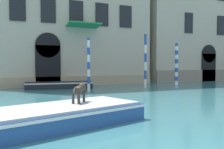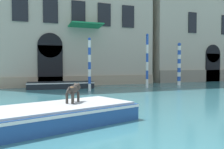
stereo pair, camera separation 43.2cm
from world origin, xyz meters
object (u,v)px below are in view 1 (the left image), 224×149
(boat_moored_near_palazzo, at_px, (59,85))
(mooring_pole_3, at_px, (89,64))
(dog_on_deck, at_px, (79,90))
(mooring_pole_1, at_px, (145,61))
(boat_foreground, at_px, (31,119))
(mooring_pole_0, at_px, (176,64))

(boat_moored_near_palazzo, xyz_separation_m, mooring_pole_3, (1.45, -2.58, 1.56))
(dog_on_deck, relative_size, mooring_pole_1, 0.19)
(boat_foreground, height_order, mooring_pole_3, mooring_pole_3)
(boat_foreground, xyz_separation_m, boat_moored_near_palazzo, (3.40, 11.74, -0.06))
(dog_on_deck, bearing_deg, mooring_pole_1, -4.56)
(boat_foreground, distance_m, mooring_pole_3, 10.48)
(boat_foreground, height_order, mooring_pole_1, mooring_pole_1)
(boat_moored_near_palazzo, xyz_separation_m, mooring_pole_0, (9.83, -1.16, 1.57))
(mooring_pole_0, bearing_deg, boat_moored_near_palazzo, 173.25)
(dog_on_deck, height_order, boat_moored_near_palazzo, dog_on_deck)
(boat_foreground, bearing_deg, mooring_pole_3, 45.31)
(mooring_pole_0, height_order, mooring_pole_1, mooring_pole_1)
(boat_foreground, xyz_separation_m, mooring_pole_1, (9.62, 9.71, 1.76))
(boat_foreground, relative_size, mooring_pole_1, 1.77)
(dog_on_deck, distance_m, mooring_pole_3, 9.13)
(dog_on_deck, relative_size, mooring_pole_0, 0.22)
(boat_moored_near_palazzo, relative_size, mooring_pole_3, 1.39)
(boat_moored_near_palazzo, xyz_separation_m, mooring_pole_1, (6.22, -2.03, 1.82))
(boat_moored_near_palazzo, distance_m, mooring_pole_1, 6.79)
(boat_foreground, height_order, dog_on_deck, dog_on_deck)
(boat_moored_near_palazzo, bearing_deg, dog_on_deck, -92.52)
(mooring_pole_1, height_order, mooring_pole_3, mooring_pole_1)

